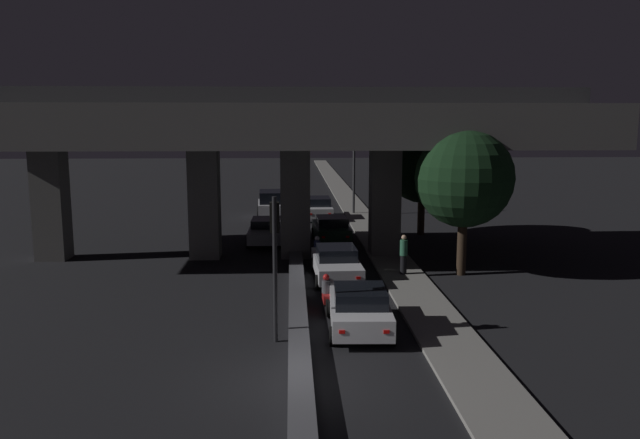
# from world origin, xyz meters

# --- Properties ---
(ground_plane) EXTENTS (200.00, 200.00, 0.00)m
(ground_plane) POSITION_xyz_m (0.00, 0.00, 0.00)
(ground_plane) COLOR black
(median_divider) EXTENTS (0.65, 126.00, 0.42)m
(median_divider) POSITION_xyz_m (0.00, 35.00, 0.21)
(median_divider) COLOR #4C4C51
(median_divider) RESTS_ON ground_plane
(sidewalk_right) EXTENTS (2.03, 126.00, 0.13)m
(sidewalk_right) POSITION_xyz_m (4.75, 28.00, 0.06)
(sidewalk_right) COLOR gray
(sidewalk_right) RESTS_ON ground_plane
(elevated_overpass) EXTENTS (29.72, 9.60, 8.57)m
(elevated_overpass) POSITION_xyz_m (-0.23, 15.66, 6.39)
(elevated_overpass) COLOR #5B5956
(elevated_overpass) RESTS_ON ground_plane
(traffic_light_left_of_median) EXTENTS (0.30, 0.49, 4.64)m
(traffic_light_left_of_median) POSITION_xyz_m (-0.72, 3.28, 3.17)
(traffic_light_left_of_median) COLOR black
(traffic_light_left_of_median) RESTS_ON ground_plane
(street_lamp) EXTENTS (2.28, 0.32, 7.16)m
(street_lamp) POSITION_xyz_m (4.08, 29.85, 4.29)
(street_lamp) COLOR #2D2D30
(street_lamp) RESTS_ON ground_plane
(car_white_lead) EXTENTS (2.19, 4.25, 1.52)m
(car_white_lead) POSITION_xyz_m (2.03, 4.04, 0.78)
(car_white_lead) COLOR silver
(car_white_lead) RESTS_ON ground_plane
(car_white_second) EXTENTS (2.15, 4.87, 1.49)m
(car_white_second) POSITION_xyz_m (1.75, 10.87, 0.75)
(car_white_second) COLOR silver
(car_white_second) RESTS_ON ground_plane
(car_dark_green_third) EXTENTS (2.18, 4.20, 1.56)m
(car_dark_green_third) POSITION_xyz_m (2.07, 19.02, 0.81)
(car_dark_green_third) COLOR black
(car_dark_green_third) RESTS_ON ground_plane
(car_white_fourth) EXTENTS (2.02, 4.84, 1.58)m
(car_white_fourth) POSITION_xyz_m (1.71, 27.83, 0.81)
(car_white_fourth) COLOR silver
(car_white_fourth) RESTS_ON ground_plane
(car_silver_lead_oncoming) EXTENTS (2.06, 4.58, 1.39)m
(car_silver_lead_oncoming) POSITION_xyz_m (-1.64, 19.29, 0.72)
(car_silver_lead_oncoming) COLOR gray
(car_silver_lead_oncoming) RESTS_ON ground_plane
(car_white_second_oncoming) EXTENTS (2.08, 4.10, 1.86)m
(car_white_second_oncoming) POSITION_xyz_m (-1.72, 29.30, 0.99)
(car_white_second_oncoming) COLOR silver
(car_white_second_oncoming) RESTS_ON ground_plane
(motorcycle_red_filtering_near) EXTENTS (0.33, 1.86, 1.40)m
(motorcycle_red_filtering_near) POSITION_xyz_m (1.05, 6.28, 0.60)
(motorcycle_red_filtering_near) COLOR black
(motorcycle_red_filtering_near) RESTS_ON ground_plane
(motorcycle_blue_filtering_mid) EXTENTS (0.33, 1.82, 1.35)m
(motorcycle_blue_filtering_mid) POSITION_xyz_m (1.05, 14.13, 0.58)
(motorcycle_blue_filtering_mid) COLOR black
(motorcycle_blue_filtering_mid) RESTS_ON ground_plane
(pedestrian_on_sidewalk) EXTENTS (0.34, 0.34, 1.78)m
(pedestrian_on_sidewalk) POSITION_xyz_m (4.80, 11.25, 1.02)
(pedestrian_on_sidewalk) COLOR black
(pedestrian_on_sidewalk) RESTS_ON sidewalk_right
(roadside_tree_kerbside_near) EXTENTS (4.40, 4.40, 6.60)m
(roadside_tree_kerbside_near) POSITION_xyz_m (7.48, 11.48, 4.38)
(roadside_tree_kerbside_near) COLOR #2D2116
(roadside_tree_kerbside_near) RESTS_ON ground_plane
(roadside_tree_kerbside_mid) EXTENTS (4.37, 4.37, 6.34)m
(roadside_tree_kerbside_mid) POSITION_xyz_m (7.73, 21.58, 4.14)
(roadside_tree_kerbside_mid) COLOR #38281C
(roadside_tree_kerbside_mid) RESTS_ON ground_plane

